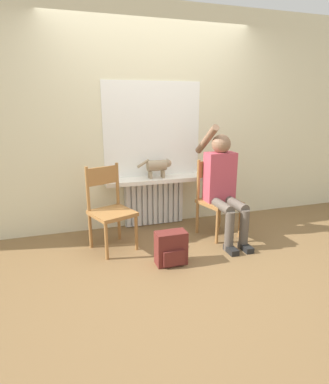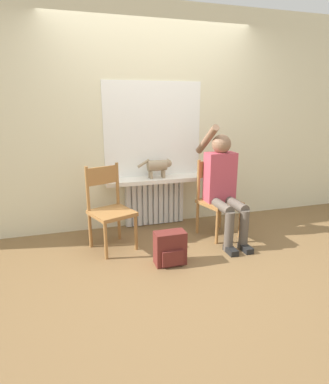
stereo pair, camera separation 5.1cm
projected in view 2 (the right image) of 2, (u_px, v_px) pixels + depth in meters
The scene contains 10 objects.
ground_plane at pixel (185, 263), 3.22m from camera, with size 12.00×12.00×0.00m, color brown.
wall_with_window at pixel (152, 120), 3.99m from camera, with size 7.00×0.06×2.70m.
radiator at pixel (155, 202), 4.20m from camera, with size 0.78×0.08×0.60m.
windowsill at pixel (157, 180), 4.02m from camera, with size 1.29×0.29×0.05m.
window_glass at pixel (153, 130), 3.99m from camera, with size 1.24×0.01×1.16m.
chair_left at pixel (110, 208), 3.47m from camera, with size 0.53×0.53×0.91m.
chair_right at pixel (217, 198), 3.83m from camera, with size 0.51×0.51×0.91m.
person at pixel (223, 182), 3.67m from camera, with size 0.36×0.99×1.33m.
cat at pixel (158, 166), 3.96m from camera, with size 0.44×0.13×0.25m.
backpack at pixel (170, 248), 3.17m from camera, with size 0.31×0.19×0.34m.
Camera 2 is at (-1.05, -2.72, 1.55)m, focal length 30.00 mm.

